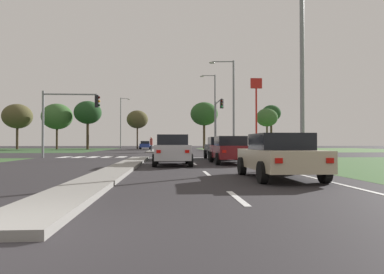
{
  "coord_description": "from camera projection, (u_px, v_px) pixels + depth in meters",
  "views": [
    {
      "loc": [
        2.06,
        -4.23,
        1.16
      ],
      "look_at": [
        4.15,
        26.92,
        1.69
      ],
      "focal_mm": 32.77,
      "sensor_mm": 36.0,
      "label": 1
    }
  ],
  "objects": [
    {
      "name": "treeline_sixth",
      "position": [
        267.0,
        118.0,
        64.5
      ],
      "size": [
        3.94,
        3.94,
        7.53
      ],
      "color": "#423323",
      "rests_on": "ground"
    },
    {
      "name": "treeline_third",
      "position": [
        88.0,
        113.0,
        63.16
      ],
      "size": [
        4.88,
        4.88,
        8.73
      ],
      "color": "#423323",
      "rests_on": "ground"
    },
    {
      "name": "treeline_seventh",
      "position": [
        271.0,
        114.0,
        65.75
      ],
      "size": [
        3.61,
        3.61,
        8.27
      ],
      "color": "#423323",
      "rests_on": "ground"
    },
    {
      "name": "car_black_sixth",
      "position": [
        220.0,
        148.0,
        25.06
      ],
      "size": [
        2.01,
        4.59,
        1.58
      ],
      "color": "black",
      "rests_on": "ground"
    },
    {
      "name": "grass_verge_far_right",
      "position": [
        305.0,
        150.0,
        60.15
      ],
      "size": [
        35.0,
        35.0,
        0.01
      ],
      "primitive_type": "cube",
      "color": "#476B38",
      "rests_on": "ground"
    },
    {
      "name": "crosswalk_bar_fifth",
      "position": [
        121.0,
        157.0,
        28.68
      ],
      "size": [
        0.7,
        2.8,
        0.01
      ],
      "primitive_type": "cube",
      "color": "silver",
      "rests_on": "ground"
    },
    {
      "name": "car_blue_near",
      "position": [
        145.0,
        145.0,
        66.86
      ],
      "size": [
        2.07,
        4.31,
        1.53
      ],
      "rotation": [
        0.0,
        0.0,
        3.14
      ],
      "color": "navy",
      "rests_on": "ground"
    },
    {
      "name": "edge_line_right",
      "position": [
        270.0,
        167.0,
        16.49
      ],
      "size": [
        0.14,
        24.0,
        0.01
      ],
      "primitive_type": "cube",
      "color": "silver",
      "rests_on": "ground"
    },
    {
      "name": "treeline_near",
      "position": [
        17.0,
        116.0,
        63.09
      ],
      "size": [
        5.21,
        5.21,
        8.2
      ],
      "color": "#423323",
      "rests_on": "ground"
    },
    {
      "name": "lane_dash_second",
      "position": [
        206.0,
        173.0,
        13.32
      ],
      "size": [
        0.14,
        2.0,
        0.01
      ],
      "primitive_type": "cube",
      "color": "silver",
      "rests_on": "ground"
    },
    {
      "name": "fastfood_pole_sign",
      "position": [
        256.0,
        98.0,
        55.12
      ],
      "size": [
        1.8,
        0.4,
        11.36
      ],
      "color": "red",
      "rests_on": "ground"
    },
    {
      "name": "lane_dash_third",
      "position": [
        195.0,
        164.0,
        19.3
      ],
      "size": [
        0.14,
        2.0,
        0.01
      ],
      "primitive_type": "cube",
      "color": "silver",
      "rests_on": "ground"
    },
    {
      "name": "car_maroon_fifth",
      "position": [
        230.0,
        150.0,
        19.69
      ],
      "size": [
        1.97,
        4.46,
        1.53
      ],
      "color": "maroon",
      "rests_on": "ground"
    },
    {
      "name": "lane_dash_near",
      "position": [
        237.0,
        198.0,
        7.33
      ],
      "size": [
        0.14,
        2.0,
        0.01
      ],
      "primitive_type": "cube",
      "color": "silver",
      "rests_on": "ground"
    },
    {
      "name": "traffic_signal_near_left",
      "position": [
        65.0,
        112.0,
        27.07
      ],
      "size": [
        4.43,
        0.32,
        5.18
      ],
      "color": "gray",
      "rests_on": "ground"
    },
    {
      "name": "ground_plane",
      "position": [
        147.0,
        155.0,
        33.99
      ],
      "size": [
        200.0,
        200.0,
        0.0
      ],
      "primitive_type": "plane",
      "color": "#282628"
    },
    {
      "name": "car_beige_fourth",
      "position": [
        279.0,
        155.0,
        11.37
      ],
      "size": [
        2.04,
        4.4,
        1.46
      ],
      "color": "#BCAD8E",
      "rests_on": "ground"
    },
    {
      "name": "crosswalk_bar_second",
      "position": [
        78.0,
        157.0,
        28.45
      ],
      "size": [
        0.7,
        2.8,
        0.01
      ],
      "primitive_type": "cube",
      "color": "silver",
      "rests_on": "ground"
    },
    {
      "name": "street_lamp_near",
      "position": [
        303.0,
        41.0,
        16.55
      ],
      "size": [
        1.4,
        1.59,
        10.97
      ],
      "color": "gray",
      "rests_on": "ground"
    },
    {
      "name": "crosswalk_bar_near",
      "position": [
        64.0,
        157.0,
        28.37
      ],
      "size": [
        0.7,
        2.8,
        0.01
      ],
      "primitive_type": "cube",
      "color": "silver",
      "rests_on": "ground"
    },
    {
      "name": "median_island_far",
      "position": [
        156.0,
        149.0,
        58.93
      ],
      "size": [
        1.2,
        36.0,
        0.14
      ],
      "primitive_type": "cube",
      "color": "gray",
      "rests_on": "ground"
    },
    {
      "name": "treeline_fifth",
      "position": [
        204.0,
        114.0,
        68.83
      ],
      "size": [
        5.4,
        5.4,
        9.19
      ],
      "color": "#423323",
      "rests_on": "ground"
    },
    {
      "name": "street_lamp_fourth",
      "position": [
        121.0,
        121.0,
        76.0
      ],
      "size": [
        1.98,
        1.21,
        10.98
      ],
      "color": "gray",
      "rests_on": "ground"
    },
    {
      "name": "treeline_second",
      "position": [
        57.0,
        117.0,
        63.59
      ],
      "size": [
        5.5,
        5.5,
        8.31
      ],
      "color": "#423323",
      "rests_on": "ground"
    },
    {
      "name": "treeline_fourth",
      "position": [
        137.0,
        119.0,
        68.18
      ],
      "size": [
        4.13,
        4.13,
        7.51
      ],
      "color": "#423323",
      "rests_on": "ground"
    },
    {
      "name": "crosswalk_bar_fourth",
      "position": [
        107.0,
        157.0,
        28.61
      ],
      "size": [
        0.7,
        2.8,
        0.01
      ],
      "primitive_type": "cube",
      "color": "silver",
      "rests_on": "ground"
    },
    {
      "name": "car_silver_second",
      "position": [
        172.0,
        150.0,
        18.25
      ],
      "size": [
        1.96,
        4.31,
        1.58
      ],
      "color": "#B7B7BC",
      "rests_on": "ground"
    },
    {
      "name": "pedestrian_at_median",
      "position": [
        151.0,
        142.0,
        43.24
      ],
      "size": [
        0.34,
        0.34,
        1.77
      ],
      "rotation": [
        0.0,
        0.0,
        3.91
      ],
      "color": "#232833",
      "rests_on": "median_island_far"
    },
    {
      "name": "crosswalk_bar_third",
      "position": [
        93.0,
        157.0,
        28.53
      ],
      "size": [
        0.7,
        2.8,
        0.01
      ],
      "primitive_type": "cube",
      "color": "silver",
      "rests_on": "ground"
    },
    {
      "name": "lane_dash_fourth",
      "position": [
        188.0,
        159.0,
        25.29
      ],
      "size": [
        0.14,
        2.0,
        0.01
      ],
      "primitive_type": "cube",
      "color": "silver",
      "rests_on": "ground"
    },
    {
      "name": "traffic_signal_far_right",
      "position": [
        218.0,
        116.0,
        39.42
      ],
      "size": [
        0.32,
        4.97,
        6.03
      ],
      "color": "gray",
      "rests_on": "ground"
    },
    {
      "name": "street_lamp_third",
      "position": [
        214.0,
        109.0,
        47.11
      ],
      "size": [
        2.16,
        0.31,
        10.35
      ],
      "color": "gray",
      "rests_on": "ground"
    },
    {
      "name": "median_island_near",
      "position": [
        121.0,
        168.0,
        15.04
      ],
      "size": [
        1.2,
        22.0,
        0.14
      ],
      "primitive_type": "cube",
      "color": "gray",
      "rests_on": "ground"
    },
    {
      "name": "stop_bar_near",
      "position": [
        191.0,
        158.0,
        27.26
      ],
      "size": [
        6.4,
        0.5,
        0.01
      ],
      "primitive_type": "cube",
      "color": "silver",
      "rests_on": "ground"
    },
    {
      "name": "street_lamp_second",
      "position": [
        231.0,
        102.0,
        33.64
      ],
      "size": [
        2.46,
        0.42,
        9.1
      ],
      "color": "gray",
      "rests_on": "ground"
    },
    {
      "name": "car_teal_third",
      "position": [
        173.0,
        149.0,
        24.18
      ],
      "size": [
        2.02,
        4.14,
        1.48
      ],
      "color": "#19565B",
      "rests_on": "ground"
    }
  ]
}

